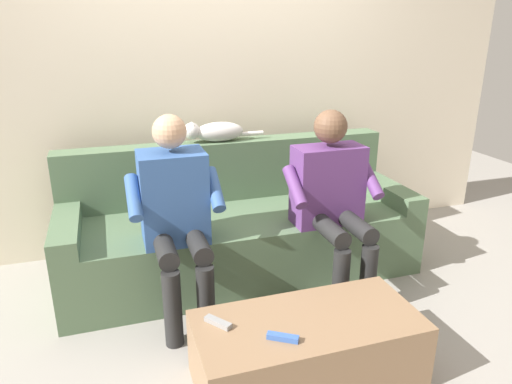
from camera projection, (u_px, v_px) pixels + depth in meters
The scene contains 9 objects.
ground_plane at pixel (275, 326), 2.73m from camera, with size 8.00×8.00×0.00m, color gray.
back_wall at pixel (216, 85), 3.51m from camera, with size 4.85×0.06×2.44m, color beige.
couch at pixel (239, 229), 3.30m from camera, with size 2.36×0.85×0.86m.
coffee_table at pixel (307, 350), 2.27m from camera, with size 1.07×0.50×0.34m.
person_left_seated at pixel (332, 194), 2.92m from camera, with size 0.59×0.57×1.17m.
person_right_seated at pixel (176, 207), 2.67m from camera, with size 0.53×0.58×1.19m.
cat_on_backrest at pixel (215, 132), 3.31m from camera, with size 0.58×0.15×0.15m.
remote_blue at pixel (283, 337), 2.06m from camera, with size 0.14×0.03×0.03m, color #3860B7.
remote_gray at pixel (218, 322), 2.17m from camera, with size 0.14×0.04×0.02m, color gray.
Camera 1 is at (0.81, 2.77, 1.64)m, focal length 33.17 mm.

